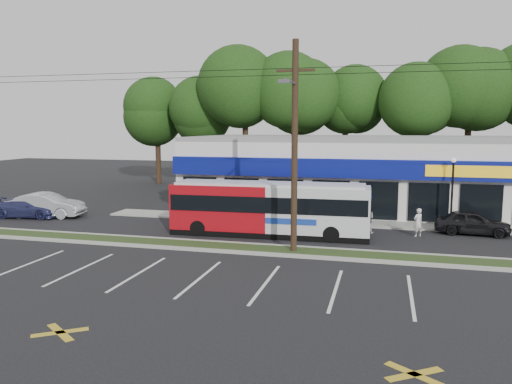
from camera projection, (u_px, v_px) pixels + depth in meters
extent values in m
plane|color=black|center=(228.00, 254.00, 23.82)|extent=(120.00, 120.00, 0.00)
cube|color=#243214|center=(234.00, 248.00, 24.77)|extent=(40.00, 1.60, 0.12)
cube|color=#9E9E93|center=(229.00, 252.00, 23.95)|extent=(40.00, 0.25, 0.14)
cube|color=#9E9E93|center=(239.00, 244.00, 25.58)|extent=(40.00, 0.25, 0.14)
cube|color=#9E9E93|center=(348.00, 223.00, 31.20)|extent=(32.00, 2.20, 0.10)
cube|color=silver|center=(362.00, 174.00, 37.48)|extent=(25.00, 12.00, 5.00)
cube|color=navy|center=(358.00, 169.00, 31.36)|extent=(25.00, 0.50, 1.20)
cube|color=black|center=(357.00, 200.00, 31.80)|extent=(24.00, 0.12, 2.40)
cube|color=yellow|center=(479.00, 172.00, 29.36)|extent=(6.00, 0.06, 0.70)
cube|color=gray|center=(363.00, 139.00, 37.13)|extent=(25.00, 12.00, 0.30)
cylinder|color=black|center=(295.00, 149.00, 23.38)|extent=(0.30, 0.30, 10.00)
cube|color=black|center=(295.00, 70.00, 22.91)|extent=(1.80, 0.12, 0.12)
cylinder|color=#59595E|center=(290.00, 81.00, 21.83)|extent=(0.10, 2.40, 0.10)
cube|color=#59595E|center=(285.00, 81.00, 20.60)|extent=(0.50, 0.25, 0.15)
cylinder|color=black|center=(233.00, 70.00, 23.64)|extent=(50.00, 0.02, 0.02)
cylinder|color=black|center=(233.00, 76.00, 23.68)|extent=(50.00, 0.02, 0.02)
cylinder|color=black|center=(452.00, 196.00, 29.26)|extent=(0.12, 0.12, 4.00)
sphere|color=silver|center=(454.00, 160.00, 28.99)|extent=(0.30, 0.30, 0.30)
cylinder|color=black|center=(158.00, 157.00, 52.38)|extent=(0.56, 0.56, 5.72)
sphere|color=black|center=(157.00, 103.00, 51.65)|extent=(6.76, 6.76, 6.76)
cylinder|color=black|center=(203.00, 158.00, 51.13)|extent=(0.56, 0.56, 5.72)
sphere|color=black|center=(202.00, 103.00, 50.41)|extent=(6.76, 6.76, 6.76)
cylinder|color=black|center=(250.00, 159.00, 49.89)|extent=(0.56, 0.56, 5.72)
sphere|color=black|center=(250.00, 102.00, 49.16)|extent=(6.76, 6.76, 6.76)
cylinder|color=black|center=(299.00, 159.00, 48.64)|extent=(0.56, 0.56, 5.72)
sphere|color=black|center=(300.00, 101.00, 47.92)|extent=(6.76, 6.76, 6.76)
cylinder|color=black|center=(351.00, 160.00, 47.40)|extent=(0.56, 0.56, 5.72)
sphere|color=black|center=(353.00, 101.00, 46.67)|extent=(6.76, 6.76, 6.76)
cylinder|color=black|center=(406.00, 161.00, 46.15)|extent=(0.56, 0.56, 5.72)
sphere|color=black|center=(408.00, 100.00, 45.42)|extent=(6.76, 6.76, 6.76)
cylinder|color=black|center=(464.00, 162.00, 44.91)|extent=(0.56, 0.56, 5.72)
sphere|color=black|center=(467.00, 99.00, 44.18)|extent=(6.76, 6.76, 6.76)
cube|color=#A10C14|center=(222.00, 206.00, 28.28)|extent=(5.55, 2.47, 2.51)
cube|color=silver|center=(319.00, 209.00, 27.09)|extent=(5.55, 2.47, 2.51)
cube|color=black|center=(269.00, 232.00, 27.87)|extent=(11.02, 2.61, 0.32)
cube|color=black|center=(269.00, 202.00, 27.65)|extent=(10.81, 2.71, 0.87)
cube|color=black|center=(371.00, 208.00, 26.47)|extent=(0.13, 1.94, 1.28)
cube|color=#193899|center=(291.00, 222.00, 26.34)|extent=(2.74, 0.12, 0.32)
cube|color=silver|center=(269.00, 184.00, 27.51)|extent=(10.47, 2.41, 0.16)
cylinder|color=black|center=(198.00, 228.00, 27.67)|extent=(0.88, 0.29, 0.88)
cylinder|color=black|center=(209.00, 221.00, 29.65)|extent=(0.88, 0.29, 0.88)
cylinder|color=black|center=(331.00, 234.00, 26.09)|extent=(0.88, 0.29, 0.88)
cylinder|color=black|center=(334.00, 227.00, 28.06)|extent=(0.88, 0.29, 0.88)
imported|color=black|center=(472.00, 222.00, 28.01)|extent=(4.14, 1.96, 1.37)
imported|color=#A7A9AF|center=(46.00, 205.00, 33.36)|extent=(5.14, 2.44, 1.63)
imported|color=navy|center=(27.00, 208.00, 33.25)|extent=(4.70, 2.40, 1.31)
imported|color=silver|center=(418.00, 223.00, 27.44)|extent=(0.69, 0.65, 1.58)
imported|color=silver|center=(367.00, 218.00, 28.39)|extent=(0.88, 0.72, 1.69)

